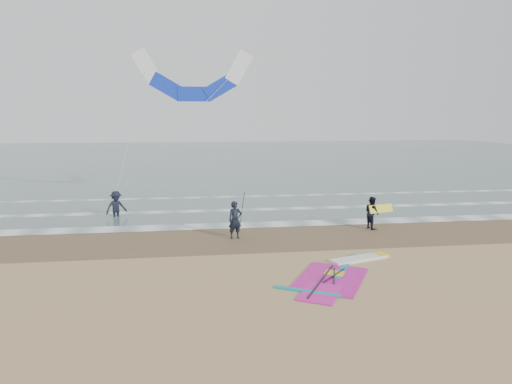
{
  "coord_description": "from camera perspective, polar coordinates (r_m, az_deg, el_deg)",
  "views": [
    {
      "loc": [
        -4.1,
        -13.58,
        5.26
      ],
      "look_at": [
        -1.56,
        5.0,
        2.2
      ],
      "focal_mm": 32.0,
      "sensor_mm": 36.0,
      "label": 1
    }
  ],
  "objects": [
    {
      "name": "ground",
      "position": [
        15.13,
        8.61,
        -11.18
      ],
      "size": [
        120.0,
        120.0,
        0.0
      ],
      "primitive_type": "plane",
      "color": "tan",
      "rests_on": "ground"
    },
    {
      "name": "sea_water",
      "position": [
        61.94,
        -3.98,
        4.38
      ],
      "size": [
        120.0,
        80.0,
        0.02
      ],
      "primitive_type": "cube",
      "color": "#47605E",
      "rests_on": "ground"
    },
    {
      "name": "wet_sand_band",
      "position": [
        20.68,
        3.92,
        -5.48
      ],
      "size": [
        120.0,
        5.0,
        0.01
      ],
      "primitive_type": "cube",
      "color": "brown",
      "rests_on": "ground"
    },
    {
      "name": "foam_waterline",
      "position": [
        24.92,
        1.85,
        -2.85
      ],
      "size": [
        120.0,
        9.15,
        0.02
      ],
      "color": "white",
      "rests_on": "ground"
    },
    {
      "name": "windsurf_rig",
      "position": [
        16.04,
        10.49,
        -9.91
      ],
      "size": [
        4.92,
        4.66,
        0.12
      ],
      "color": "white",
      "rests_on": "ground"
    },
    {
      "name": "person_standing",
      "position": [
        20.02,
        -2.63,
        -3.52
      ],
      "size": [
        0.69,
        0.55,
        1.67
      ],
      "primitive_type": "imported",
      "rotation": [
        0.0,
        0.0,
        0.27
      ],
      "color": "black",
      "rests_on": "ground"
    },
    {
      "name": "person_walking",
      "position": [
        22.49,
        14.28,
        -2.52
      ],
      "size": [
        0.74,
        0.87,
        1.56
      ],
      "primitive_type": "imported",
      "rotation": [
        0.0,
        0.0,
        1.79
      ],
      "color": "black",
      "rests_on": "ground"
    },
    {
      "name": "person_wading",
      "position": [
        25.41,
        -17.11,
        -1.07
      ],
      "size": [
        1.31,
        1.13,
        1.76
      ],
      "primitive_type": "imported",
      "rotation": [
        0.0,
        0.0,
        0.52
      ],
      "color": "black",
      "rests_on": "ground"
    },
    {
      "name": "held_pole",
      "position": [
        19.97,
        -1.78,
        -2.41
      ],
      "size": [
        0.17,
        0.86,
        1.82
      ],
      "color": "black",
      "rests_on": "ground"
    },
    {
      "name": "carried_kiteboard",
      "position": [
        22.51,
        15.35,
        -2.01
      ],
      "size": [
        1.3,
        0.51,
        0.39
      ],
      "color": "yellow",
      "rests_on": "ground"
    },
    {
      "name": "surf_kite",
      "position": [
        27.04,
        -7.82,
        13.62
      ],
      "size": [
        7.71,
        2.36,
        7.96
      ],
      "color": "white",
      "rests_on": "ground"
    }
  ]
}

